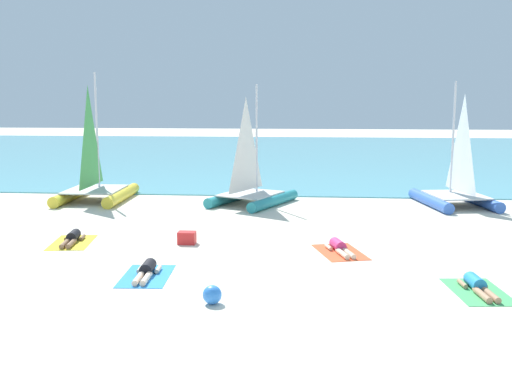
{
  "coord_description": "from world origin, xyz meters",
  "views": [
    {
      "loc": [
        1.66,
        -13.66,
        4.15
      ],
      "look_at": [
        0.0,
        5.26,
        1.2
      ],
      "focal_mm": 42.21,
      "sensor_mm": 36.0,
      "label": 1
    }
  ],
  "objects_px": {
    "sunbather_leftmost": "(72,238)",
    "sunbather_center_left": "(147,270)",
    "sailboat_yellow": "(95,182)",
    "sailboat_teal": "(251,187)",
    "sunbather_rightmost": "(477,285)",
    "towel_center_right": "(340,252)",
    "sailboat_blue": "(456,188)",
    "towel_rightmost": "(478,292)",
    "beach_ball": "(212,295)",
    "sunbather_center_right": "(339,247)",
    "towel_leftmost": "(72,242)",
    "towel_center_left": "(146,276)",
    "cooler_box": "(187,238)"
  },
  "relations": [
    {
      "from": "sailboat_teal",
      "to": "towel_center_left",
      "type": "bearing_deg",
      "value": -75.1
    },
    {
      "from": "sailboat_yellow",
      "to": "towel_leftmost",
      "type": "height_order",
      "value": "sailboat_yellow"
    },
    {
      "from": "sunbather_center_right",
      "to": "cooler_box",
      "type": "distance_m",
      "value": 4.38
    },
    {
      "from": "sailboat_blue",
      "to": "sunbather_leftmost",
      "type": "distance_m",
      "value": 14.46
    },
    {
      "from": "sailboat_teal",
      "to": "towel_rightmost",
      "type": "distance_m",
      "value": 12.05
    },
    {
      "from": "sailboat_yellow",
      "to": "sailboat_teal",
      "type": "relative_size",
      "value": 1.11
    },
    {
      "from": "sailboat_teal",
      "to": "sunbather_center_right",
      "type": "height_order",
      "value": "sailboat_teal"
    },
    {
      "from": "beach_ball",
      "to": "sunbather_leftmost",
      "type": "bearing_deg",
      "value": 134.91
    },
    {
      "from": "sunbather_leftmost",
      "to": "sailboat_teal",
      "type": "bearing_deg",
      "value": 47.61
    },
    {
      "from": "sailboat_yellow",
      "to": "sailboat_teal",
      "type": "xyz_separation_m",
      "value": [
        6.43,
        -0.27,
        -0.08
      ]
    },
    {
      "from": "sailboat_blue",
      "to": "sunbather_leftmost",
      "type": "xyz_separation_m",
      "value": [
        -12.58,
        -7.12,
        -0.59
      ]
    },
    {
      "from": "sailboat_yellow",
      "to": "sunbather_center_right",
      "type": "distance_m",
      "value": 12.16
    },
    {
      "from": "sunbather_leftmost",
      "to": "sunbather_rightmost",
      "type": "distance_m",
      "value": 11.15
    },
    {
      "from": "towel_leftmost",
      "to": "cooler_box",
      "type": "bearing_deg",
      "value": 2.57
    },
    {
      "from": "sailboat_teal",
      "to": "towel_rightmost",
      "type": "bearing_deg",
      "value": -36.59
    },
    {
      "from": "towel_center_left",
      "to": "beach_ball",
      "type": "height_order",
      "value": "beach_ball"
    },
    {
      "from": "sunbather_rightmost",
      "to": "towel_center_left",
      "type": "bearing_deg",
      "value": 170.72
    },
    {
      "from": "sailboat_teal",
      "to": "sunbather_rightmost",
      "type": "distance_m",
      "value": 11.98
    },
    {
      "from": "sailboat_yellow",
      "to": "beach_ball",
      "type": "xyz_separation_m",
      "value": [
        6.76,
        -11.99,
        -0.58
      ]
    },
    {
      "from": "towel_center_right",
      "to": "towel_center_left",
      "type": "bearing_deg",
      "value": -150.4
    },
    {
      "from": "sailboat_blue",
      "to": "sailboat_yellow",
      "type": "bearing_deg",
      "value": 169.91
    },
    {
      "from": "sunbather_rightmost",
      "to": "cooler_box",
      "type": "distance_m",
      "value": 8.07
    },
    {
      "from": "sunbather_center_left",
      "to": "towel_center_right",
      "type": "bearing_deg",
      "value": 25.49
    },
    {
      "from": "sailboat_yellow",
      "to": "sailboat_teal",
      "type": "distance_m",
      "value": 6.44
    },
    {
      "from": "sailboat_yellow",
      "to": "towel_leftmost",
      "type": "xyz_separation_m",
      "value": [
        1.84,
        -7.11,
        -0.77
      ]
    },
    {
      "from": "sailboat_teal",
      "to": "sunbather_center_left",
      "type": "xyz_separation_m",
      "value": [
        -1.54,
        -9.87,
        -0.57
      ]
    },
    {
      "from": "sailboat_yellow",
      "to": "sunbather_center_right",
      "type": "height_order",
      "value": "sailboat_yellow"
    },
    {
      "from": "sailboat_blue",
      "to": "towel_rightmost",
      "type": "relative_size",
      "value": 2.54
    },
    {
      "from": "sunbather_leftmost",
      "to": "sunbather_center_left",
      "type": "distance_m",
      "value": 4.35
    },
    {
      "from": "sunbather_center_left",
      "to": "towel_leftmost",
      "type": "bearing_deg",
      "value": 131.77
    },
    {
      "from": "towel_center_left",
      "to": "towel_rightmost",
      "type": "height_order",
      "value": "same"
    },
    {
      "from": "sailboat_teal",
      "to": "towel_leftmost",
      "type": "xyz_separation_m",
      "value": [
        -4.59,
        -6.84,
        -0.7
      ]
    },
    {
      "from": "towel_leftmost",
      "to": "towel_center_right",
      "type": "bearing_deg",
      "value": -3.22
    },
    {
      "from": "sailboat_yellow",
      "to": "towel_center_right",
      "type": "relative_size",
      "value": 2.75
    },
    {
      "from": "sailboat_blue",
      "to": "sailboat_teal",
      "type": "height_order",
      "value": "sailboat_blue"
    },
    {
      "from": "sunbather_leftmost",
      "to": "sunbather_center_right",
      "type": "bearing_deg",
      "value": -11.46
    },
    {
      "from": "sunbather_center_left",
      "to": "beach_ball",
      "type": "xyz_separation_m",
      "value": [
        1.87,
        -1.85,
        0.07
      ]
    },
    {
      "from": "sunbather_leftmost",
      "to": "cooler_box",
      "type": "bearing_deg",
      "value": -6.78
    },
    {
      "from": "towel_center_right",
      "to": "sailboat_yellow",
      "type": "bearing_deg",
      "value": 141.78
    },
    {
      "from": "towel_center_right",
      "to": "beach_ball",
      "type": "relative_size",
      "value": 4.81
    },
    {
      "from": "sunbather_leftmost",
      "to": "sailboat_blue",
      "type": "bearing_deg",
      "value": 21.28
    },
    {
      "from": "sunbather_leftmost",
      "to": "sunbather_center_left",
      "type": "bearing_deg",
      "value": -53.52
    },
    {
      "from": "sailboat_blue",
      "to": "sunbather_center_left",
      "type": "xyz_separation_m",
      "value": [
        -9.52,
        -10.21,
        -0.59
      ]
    },
    {
      "from": "towel_leftmost",
      "to": "sailboat_teal",
      "type": "bearing_deg",
      "value": 56.15
    },
    {
      "from": "sailboat_blue",
      "to": "beach_ball",
      "type": "bearing_deg",
      "value": -132.77
    },
    {
      "from": "sunbather_rightmost",
      "to": "towel_center_right",
      "type": "bearing_deg",
      "value": 126.32
    },
    {
      "from": "towel_leftmost",
      "to": "cooler_box",
      "type": "height_order",
      "value": "cooler_box"
    },
    {
      "from": "towel_center_right",
      "to": "towel_rightmost",
      "type": "height_order",
      "value": "same"
    },
    {
      "from": "sunbather_leftmost",
      "to": "sunbather_rightmost",
      "type": "xyz_separation_m",
      "value": [
        10.56,
        -3.6,
        0.0
      ]
    },
    {
      "from": "towel_leftmost",
      "to": "sunbather_center_left",
      "type": "distance_m",
      "value": 4.3
    }
  ]
}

